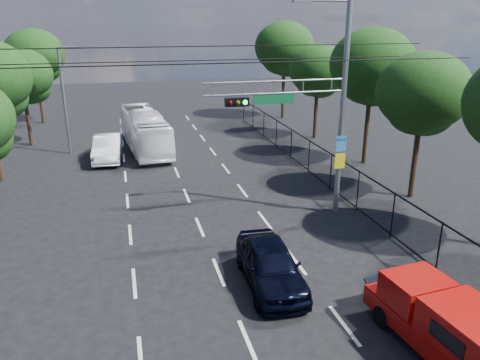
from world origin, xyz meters
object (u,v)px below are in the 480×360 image
object	(u,v)px
signal_mast	(317,103)
red_pickup	(445,322)
white_bus	(145,130)
navy_hatchback	(270,264)
white_van	(108,148)

from	to	relation	value
signal_mast	red_pickup	size ratio (longest dim) A/B	1.89
signal_mast	white_bus	xyz separation A→B (m)	(-6.73, 13.91, -3.91)
navy_hatchback	white_van	distance (m)	17.94
navy_hatchback	white_van	bearing A→B (deg)	110.65
white_van	signal_mast	bearing A→B (deg)	-48.92
signal_mast	red_pickup	bearing A→B (deg)	-91.63
white_bus	red_pickup	bearing A→B (deg)	-80.22
red_pickup	navy_hatchback	size ratio (longest dim) A/B	1.12
signal_mast	white_van	distance (m)	15.67
white_bus	white_van	size ratio (longest dim) A/B	1.98
navy_hatchback	white_van	xyz separation A→B (m)	(-5.53, 17.06, 0.03)
red_pickup	white_van	distance (m)	23.37
navy_hatchback	signal_mast	bearing A→B (deg)	57.20
red_pickup	navy_hatchback	world-z (taller)	red_pickup
signal_mast	white_van	xyz separation A→B (m)	(-9.26, 11.84, -4.45)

